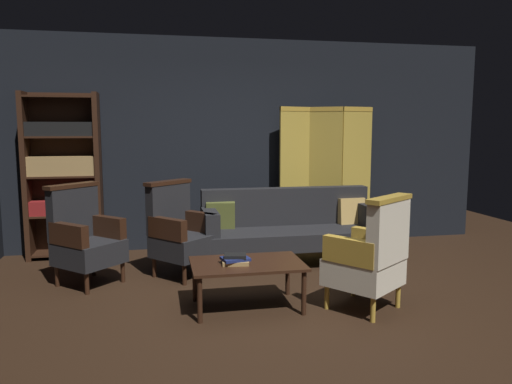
# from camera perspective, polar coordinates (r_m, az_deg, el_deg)

# --- Properties ---
(ground_plane) EXTENTS (10.00, 10.00, 0.00)m
(ground_plane) POSITION_cam_1_polar(r_m,az_deg,el_deg) (4.61, 2.03, -13.09)
(ground_plane) COLOR black
(back_wall) EXTENTS (7.20, 0.10, 2.80)m
(back_wall) POSITION_cam_1_polar(r_m,az_deg,el_deg) (6.73, -2.80, 5.58)
(back_wall) COLOR black
(back_wall) RESTS_ON ground_plane
(folding_screen) EXTENTS (1.30, 0.27, 1.90)m
(folding_screen) POSITION_cam_1_polar(r_m,az_deg,el_deg) (6.76, 8.06, 2.01)
(folding_screen) COLOR #B29338
(folding_screen) RESTS_ON ground_plane
(bookshelf) EXTENTS (0.90, 0.32, 2.05)m
(bookshelf) POSITION_cam_1_polar(r_m,az_deg,el_deg) (6.51, -21.48, 2.10)
(bookshelf) COLOR black
(bookshelf) RESTS_ON ground_plane
(velvet_couch) EXTENTS (2.12, 0.78, 0.88)m
(velvet_couch) POSITION_cam_1_polar(r_m,az_deg,el_deg) (5.97, 3.94, -3.83)
(velvet_couch) COLOR black
(velvet_couch) RESTS_ON ground_plane
(coffee_table) EXTENTS (1.00, 0.64, 0.42)m
(coffee_table) POSITION_cam_1_polar(r_m,az_deg,el_deg) (4.45, -1.04, -8.75)
(coffee_table) COLOR black
(coffee_table) RESTS_ON ground_plane
(armchair_gilt_accent) EXTENTS (0.81, 0.81, 1.04)m
(armchair_gilt_accent) POSITION_cam_1_polar(r_m,az_deg,el_deg) (4.48, 13.15, -7.30)
(armchair_gilt_accent) COLOR #B78E33
(armchair_gilt_accent) RESTS_ON ground_plane
(armchair_wing_left) EXTENTS (0.82, 0.82, 1.04)m
(armchair_wing_left) POSITION_cam_1_polar(r_m,az_deg,el_deg) (5.41, -19.29, -4.99)
(armchair_wing_left) COLOR black
(armchair_wing_left) RESTS_ON ground_plane
(armchair_wing_right) EXTENTS (0.82, 0.82, 1.04)m
(armchair_wing_right) POSITION_cam_1_polar(r_m,az_deg,el_deg) (5.46, -8.88, -4.54)
(armchair_wing_right) COLOR black
(armchair_wing_right) RESTS_ON ground_plane
(book_tan_leather) EXTENTS (0.25, 0.21, 0.03)m
(book_tan_leather) POSITION_cam_1_polar(r_m,az_deg,el_deg) (4.39, -2.42, -8.12)
(book_tan_leather) COLOR #9E7A47
(book_tan_leather) RESTS_ON coffee_table
(book_navy_cloth) EXTENTS (0.27, 0.23, 0.02)m
(book_navy_cloth) POSITION_cam_1_polar(r_m,az_deg,el_deg) (4.39, -2.42, -7.75)
(book_navy_cloth) COLOR navy
(book_navy_cloth) RESTS_ON book_tan_leather
(book_black_cloth) EXTENTS (0.22, 0.17, 0.03)m
(book_black_cloth) POSITION_cam_1_polar(r_m,az_deg,el_deg) (4.38, -2.43, -7.41)
(book_black_cloth) COLOR black
(book_black_cloth) RESTS_ON book_navy_cloth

